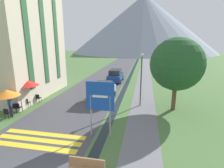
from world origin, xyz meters
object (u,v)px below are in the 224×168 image
cafe_umbrella_front_orange (6,93)px  person_seated_far (20,103)px  cafe_chair_far_right (38,98)px  cafe_umbrella_middle_red (27,83)px  hotel_building (19,36)px  cafe_chair_near_right (15,107)px  tree_by_path (177,64)px  cafe_chair_nearest (7,113)px  person_standing_terrace (10,104)px  parked_car_far (116,76)px  cafe_chair_middle (27,102)px  road_sign (100,101)px  streetlamp (141,75)px  parked_car_near (103,91)px  cafe_chair_near_left (18,107)px

cafe_umbrella_front_orange → person_seated_far: size_ratio=1.87×
cafe_chair_far_right → cafe_umbrella_middle_red: cafe_umbrella_middle_red is taller
hotel_building → cafe_chair_far_right: size_ratio=13.98×
cafe_chair_far_right → cafe_umbrella_front_orange: (-0.23, -3.48, 1.49)m
cafe_umbrella_middle_red → person_seated_far: (-0.06, -1.18, -1.52)m
cafe_chair_near_right → cafe_umbrella_front_orange: bearing=-88.8°
cafe_umbrella_middle_red → tree_by_path: tree_by_path is taller
cafe_chair_nearest → cafe_umbrella_middle_red: bearing=113.4°
cafe_chair_near_right → person_standing_terrace: bearing=-83.0°
parked_car_far → cafe_chair_middle: bearing=-117.6°
road_sign → parked_car_far: size_ratio=0.83×
parked_car_far → cafe_chair_near_right: bearing=-115.6°
cafe_chair_near_right → hotel_building: bearing=110.4°
cafe_chair_middle → person_standing_terrace: 2.09m
hotel_building → streetlamp: size_ratio=2.48×
parked_car_near → cafe_umbrella_front_orange: cafe_umbrella_front_orange is taller
cafe_umbrella_front_orange → person_seated_far: (-0.09, 1.37, -1.34)m
tree_by_path → cafe_umbrella_middle_red: bearing=-173.0°
cafe_chair_near_left → tree_by_path: 13.62m
cafe_chair_middle → cafe_chair_near_right: bearing=-116.4°
parked_car_near → parked_car_far: bearing=91.2°
cafe_chair_middle → person_seated_far: size_ratio=0.70×
cafe_chair_nearest → cafe_umbrella_front_orange: size_ratio=0.38×
parked_car_far → cafe_chair_near_right: size_ratio=5.00×
person_seated_far → road_sign: bearing=-19.2°
parked_car_near → person_seated_far: parked_car_near is taller
road_sign → parked_car_near: road_sign is taller
cafe_chair_far_right → hotel_building: bearing=139.0°
road_sign → cafe_umbrella_middle_red: size_ratio=1.45×
cafe_umbrella_middle_red → person_standing_terrace: bearing=-88.0°
cafe_chair_near_right → person_seated_far: (0.04, 0.54, 0.16)m
person_standing_terrace → tree_by_path: tree_by_path is taller
cafe_chair_near_right → cafe_chair_far_right: size_ratio=1.00×
cafe_chair_near_left → road_sign: bearing=-16.3°
road_sign → cafe_chair_near_right: bearing=164.4°
cafe_umbrella_front_orange → cafe_umbrella_middle_red: (-0.03, 2.54, 0.18)m
road_sign → cafe_chair_near_left: 8.19m
hotel_building → parked_car_far: bearing=42.8°
cafe_umbrella_middle_red → cafe_umbrella_front_orange: bearing=-89.3°
cafe_chair_near_right → cafe_chair_near_left: bearing=17.0°
parked_car_near → person_standing_terrace: 8.17m
road_sign → cafe_chair_near_left: bearing=163.3°
cafe_umbrella_middle_red → person_seated_far: cafe_umbrella_middle_red is taller
parked_car_near → streetlamp: streetlamp is taller
cafe_chair_near_right → person_seated_far: person_seated_far is taller
parked_car_near → cafe_chair_middle: parked_car_near is taller
parked_car_far → cafe_chair_middle: size_ratio=5.00×
road_sign → tree_by_path: tree_by_path is taller
cafe_chair_far_right → cafe_umbrella_front_orange: cafe_umbrella_front_orange is taller
hotel_building → cafe_chair_nearest: size_ratio=13.98×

